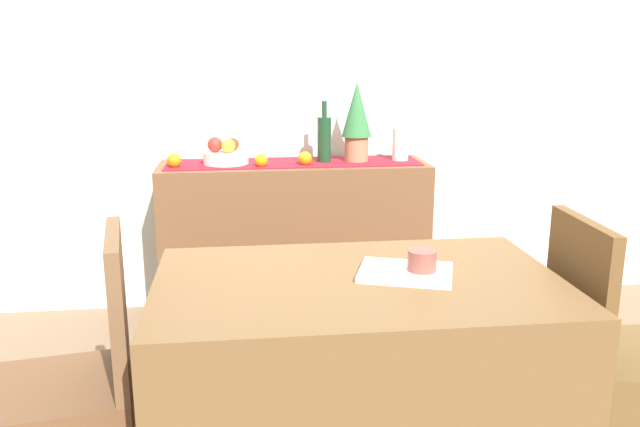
% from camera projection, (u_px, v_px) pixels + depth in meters
% --- Properties ---
extents(ground_plane, '(6.40, 6.40, 0.02)m').
position_uv_depth(ground_plane, '(345.00, 403.00, 2.70)').
color(ground_plane, '#7E634B').
rests_on(ground_plane, ground).
extents(room_wall_rear, '(6.40, 0.06, 2.70)m').
position_uv_depth(room_wall_rear, '(313.00, 61.00, 3.51)').
color(room_wall_rear, silver).
rests_on(room_wall_rear, ground).
extents(sideboard_console, '(1.38, 0.42, 0.84)m').
position_uv_depth(sideboard_console, '(295.00, 241.00, 3.47)').
color(sideboard_console, brown).
rests_on(sideboard_console, ground).
extents(table_runner, '(1.30, 0.32, 0.01)m').
position_uv_depth(table_runner, '(294.00, 163.00, 3.37)').
color(table_runner, maroon).
rests_on(table_runner, sideboard_console).
extents(fruit_bowl, '(0.23, 0.23, 0.06)m').
position_uv_depth(fruit_bowl, '(226.00, 158.00, 3.32)').
color(fruit_bowl, white).
rests_on(fruit_bowl, table_runner).
extents(apple_front, '(0.07, 0.07, 0.07)m').
position_uv_depth(apple_front, '(233.00, 144.00, 3.34)').
color(apple_front, red).
rests_on(apple_front, fruit_bowl).
extents(apple_upper, '(0.08, 0.08, 0.08)m').
position_uv_depth(apple_upper, '(215.00, 145.00, 3.29)').
color(apple_upper, red).
rests_on(apple_upper, fruit_bowl).
extents(apple_center, '(0.07, 0.07, 0.07)m').
position_uv_depth(apple_center, '(228.00, 146.00, 3.27)').
color(apple_center, gold).
rests_on(apple_center, fruit_bowl).
extents(wine_bottle, '(0.07, 0.07, 0.32)m').
position_uv_depth(wine_bottle, '(324.00, 139.00, 3.35)').
color(wine_bottle, '#1B3D23').
rests_on(wine_bottle, sideboard_console).
extents(ceramic_vase, '(0.08, 0.08, 0.17)m').
position_uv_depth(ceramic_vase, '(400.00, 145.00, 3.41)').
color(ceramic_vase, silver).
rests_on(ceramic_vase, sideboard_console).
extents(potted_plant, '(0.15, 0.15, 0.41)m').
position_uv_depth(potted_plant, '(357.00, 119.00, 3.35)').
color(potted_plant, '#B6704F').
rests_on(potted_plant, sideboard_console).
extents(orange_loose_near_bowl, '(0.07, 0.07, 0.07)m').
position_uv_depth(orange_loose_near_bowl, '(261.00, 161.00, 3.25)').
color(orange_loose_near_bowl, orange).
rests_on(orange_loose_near_bowl, sideboard_console).
extents(orange_loose_mid, '(0.07, 0.07, 0.07)m').
position_uv_depth(orange_loose_mid, '(305.00, 159.00, 3.29)').
color(orange_loose_mid, orange).
rests_on(orange_loose_mid, sideboard_console).
extents(orange_loose_end, '(0.07, 0.07, 0.07)m').
position_uv_depth(orange_loose_end, '(174.00, 161.00, 3.23)').
color(orange_loose_end, orange).
rests_on(orange_loose_end, sideboard_console).
extents(dining_table, '(1.23, 0.77, 0.74)m').
position_uv_depth(dining_table, '(357.00, 390.00, 2.06)').
color(dining_table, brown).
rests_on(dining_table, ground).
extents(open_book, '(0.33, 0.29, 0.02)m').
position_uv_depth(open_book, '(406.00, 272.00, 2.00)').
color(open_book, white).
rests_on(open_book, dining_table).
extents(coffee_cup, '(0.09, 0.09, 0.08)m').
position_uv_depth(coffee_cup, '(422.00, 263.00, 1.98)').
color(coffee_cup, brown).
rests_on(coffee_cup, dining_table).
extents(chair_by_corner, '(0.41, 0.41, 0.90)m').
position_uv_depth(chair_by_corner, '(614.00, 401.00, 2.19)').
color(chair_by_corner, brown).
rests_on(chair_by_corner, ground).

